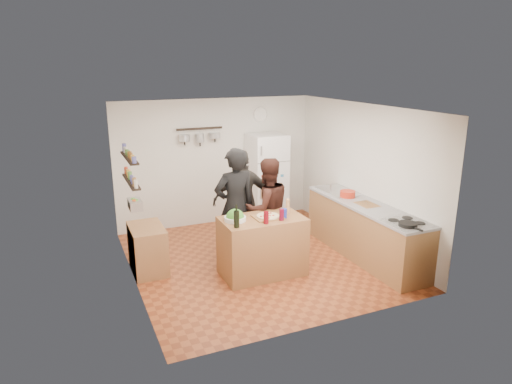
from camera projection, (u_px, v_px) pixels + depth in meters
name	position (u px, v px, depth m)	size (l,w,h in m)	color
room_shell	(249.00, 182.00, 7.57)	(4.20, 4.20, 4.20)	brown
prep_island	(262.00, 246.00, 6.97)	(1.25, 0.72, 0.91)	brown
pizza_board	(268.00, 217.00, 6.85)	(0.42, 0.34, 0.02)	brown
pizza	(268.00, 216.00, 6.85)	(0.34, 0.34, 0.02)	#CDAF87
salad_bowl	(235.00, 219.00, 6.72)	(0.32, 0.32, 0.06)	silver
wine_bottle	(237.00, 219.00, 6.43)	(0.08, 0.08, 0.24)	black
wine_glass_near	(266.00, 218.00, 6.59)	(0.07, 0.07, 0.18)	#5F0810
wine_glass_far	(282.00, 215.00, 6.73)	(0.07, 0.07, 0.17)	#56071B
pepper_mill	(288.00, 207.00, 7.03)	(0.06, 0.06, 0.19)	#B07A4A
salt_canister	(284.00, 213.00, 6.83)	(0.09, 0.09, 0.14)	navy
person_left	(235.00, 207.00, 7.25)	(0.69, 0.46, 1.90)	black
person_center	(267.00, 209.00, 7.47)	(0.83, 0.64, 1.70)	black
person_back	(243.00, 201.00, 7.82)	(1.03, 0.43, 1.76)	#282624
counter_run	(365.00, 231.00, 7.61)	(0.63, 2.63, 0.90)	#9E7042
stove_top	(406.00, 223.00, 6.65)	(0.60, 0.62, 0.02)	white
skillet	(408.00, 224.00, 6.47)	(0.27, 0.27, 0.05)	black
sink	(338.00, 192.00, 8.23)	(0.50, 0.80, 0.03)	silver
cutting_board	(367.00, 205.00, 7.48)	(0.30, 0.40, 0.02)	#9C6839
red_bowl	(348.00, 194.00, 7.87)	(0.26, 0.26, 0.11)	red
fridge	(267.00, 178.00, 9.23)	(0.70, 0.68, 1.80)	white
wall_clock	(260.00, 115.00, 9.18)	(0.30, 0.30, 0.03)	silver
spice_shelf_lower	(131.00, 181.00, 6.60)	(0.12, 1.00, 0.03)	black
spice_shelf_upper	(129.00, 158.00, 6.50)	(0.12, 1.00, 0.03)	black
produce_basket	(135.00, 204.00, 6.71)	(0.18, 0.35, 0.14)	silver
side_table	(148.00, 249.00, 7.10)	(0.50, 0.80, 0.73)	#9F6842
pot_rack	(200.00, 129.00, 8.67)	(0.90, 0.04, 0.04)	black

